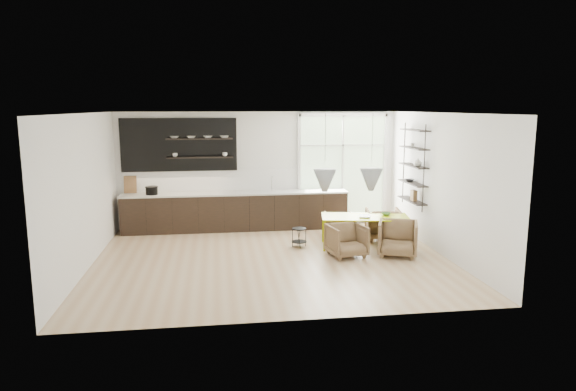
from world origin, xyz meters
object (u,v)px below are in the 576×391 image
at_px(armchair_front_left, 347,240).
at_px(armchair_front_right, 398,238).
at_px(wire_stool, 299,235).
at_px(dining_table, 365,218).
at_px(armchair_back_right, 383,224).
at_px(armchair_back_left, 338,225).

xyz_separation_m(armchair_front_left, armchair_front_right, (1.05, -0.10, 0.03)).
bearing_deg(wire_stool, dining_table, -8.04).
relative_size(armchair_front_left, armchair_front_right, 0.92).
relative_size(dining_table, armchair_front_right, 2.50).
height_order(dining_table, armchair_back_right, armchair_back_right).
bearing_deg(armchair_back_right, armchair_back_left, -5.37).
bearing_deg(armchair_front_right, armchair_back_right, 105.23).
height_order(armchair_back_left, armchair_back_right, armchair_back_right).
bearing_deg(dining_table, armchair_back_right, 54.37).
xyz_separation_m(armchair_back_right, wire_stool, (-2.02, -0.40, -0.09)).
relative_size(armchair_back_left, armchair_front_left, 0.90).
relative_size(armchair_back_left, wire_stool, 1.57).
height_order(armchair_front_right, wire_stool, armchair_front_right).
bearing_deg(armchair_back_left, armchair_front_left, 90.36).
distance_m(armchair_back_left, armchair_front_left, 1.54).
bearing_deg(armchair_front_left, armchair_back_left, 71.89).
xyz_separation_m(armchair_back_right, armchair_front_right, (-0.13, -1.34, 0.00)).
xyz_separation_m(armchair_back_left, armchair_back_right, (0.98, -0.28, 0.06)).
bearing_deg(dining_table, armchair_back_left, 122.75).
relative_size(armchair_back_right, wire_stool, 1.89).
bearing_deg(armchair_back_right, dining_table, 55.20).
xyz_separation_m(armchair_back_right, armchair_front_left, (-1.18, -1.24, -0.03)).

